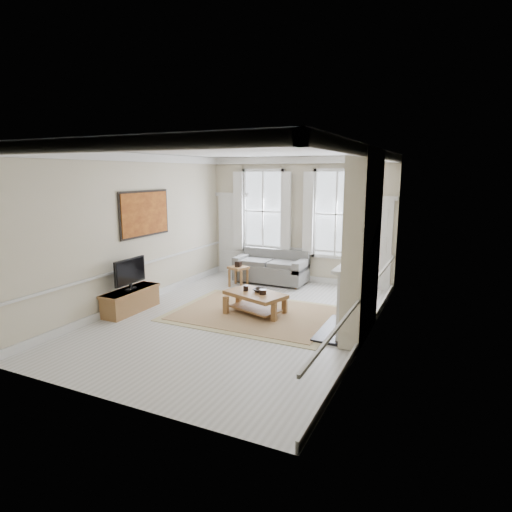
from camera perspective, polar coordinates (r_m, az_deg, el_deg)
The scene contains 23 objects.
floor at distance 8.95m, azimuth -2.32°, elevation -8.37°, with size 7.20×7.20×0.00m, color #B7B5AD.
ceiling at distance 8.45m, azimuth -2.51°, elevation 13.94°, with size 7.20×7.20×0.00m, color white.
back_wall at distance 11.81m, azimuth 5.73°, elevation 4.81°, with size 5.20×5.20×0.00m, color beige.
left_wall at distance 10.00m, azimuth -15.76°, elevation 3.32°, with size 7.20×7.20×0.00m, color beige.
right_wall at distance 7.69m, azimuth 15.02°, elevation 1.15°, with size 7.20×7.20×0.00m, color beige.
window_left at distance 12.14m, azimuth 0.97°, elevation 5.98°, with size 1.26×0.20×2.20m, color #B2BCC6, non-canonical shape.
window_right at distance 11.44m, azimuth 10.65°, elevation 5.48°, with size 1.26×0.20×2.20m, color #B2BCC6, non-canonical shape.
door_left at distance 12.67m, azimuth -3.15°, elevation 2.76°, with size 0.90×0.08×2.30m, color silver.
door_right at distance 11.34m, azimuth 15.42°, elevation 1.40°, with size 0.90×0.08×2.30m, color silver.
painting at distance 10.16m, azimuth -14.59°, elevation 5.49°, with size 0.05×1.66×1.06m, color #C36A21.
chimney_breast at distance 7.92m, azimuth 14.04°, elevation 1.47°, with size 0.35×1.70×3.38m, color beige.
hearth at distance 8.44m, azimuth 10.64°, elevation -9.59°, with size 0.55×1.50×0.05m, color black.
fireplace at distance 8.18m, azimuth 12.17°, elevation -5.11°, with size 0.21×1.45×1.33m.
mirror at distance 7.91m, azimuth 12.63°, elevation 4.09°, with size 0.06×1.26×1.06m, color gold.
sofa at distance 11.79m, azimuth 2.13°, elevation -1.73°, with size 1.94×0.94×0.88m.
side_table at distance 11.33m, azimuth -2.37°, elevation -1.96°, with size 0.56×0.56×0.53m.
rug at distance 9.22m, azimuth -0.10°, elevation -7.68°, with size 3.50×2.60×0.02m, color #A28153.
coffee_table at distance 9.10m, azimuth -0.10°, elevation -5.40°, with size 1.44×1.11×0.48m.
ceramic_pot_a at distance 9.21m, azimuth -1.37°, elevation -4.31°, with size 0.11×0.11×0.11m, color black.
ceramic_pot_b at distance 8.94m, azimuth 0.93°, elevation -4.81°, with size 0.15×0.15×0.11m, color black.
bowl at distance 9.14m, azimuth 0.46°, elevation -4.59°, with size 0.27×0.27×0.07m, color black.
tv_stand at distance 9.71m, azimuth -16.35°, elevation -5.71°, with size 0.45×1.39×0.50m, color brown.
tv at distance 9.53m, azimuth -16.45°, elevation -2.01°, with size 0.08×0.90×0.68m.
Camera 1 is at (3.92, -7.47, 2.97)m, focal length 30.00 mm.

